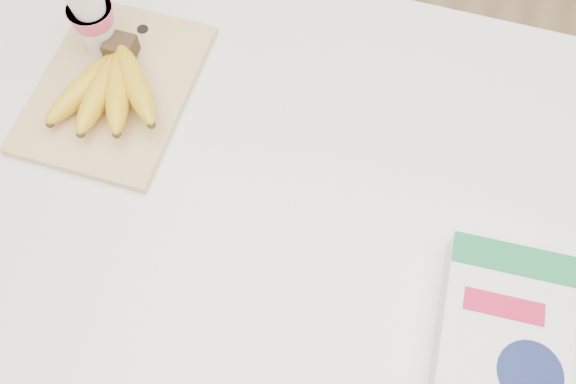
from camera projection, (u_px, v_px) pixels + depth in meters
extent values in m
plane|color=tan|center=(300.00, 356.00, 1.91)|extent=(4.00, 4.00, 0.00)
cube|color=silver|center=(303.00, 306.00, 1.45)|extent=(1.38, 0.92, 1.03)
cube|color=#E6B37E|center=(115.00, 88.00, 1.08)|extent=(0.25, 0.34, 0.02)
cube|color=#382816|center=(121.00, 48.00, 1.08)|extent=(0.05, 0.04, 0.03)
ellipsoid|color=gold|center=(86.00, 86.00, 1.04)|extent=(0.09, 0.19, 0.05)
sphere|color=#382816|center=(50.00, 124.00, 1.01)|extent=(0.01, 0.01, 0.01)
ellipsoid|color=gold|center=(101.00, 90.00, 1.03)|extent=(0.05, 0.19, 0.05)
sphere|color=#382816|center=(81.00, 134.00, 1.00)|extent=(0.01, 0.01, 0.01)
ellipsoid|color=gold|center=(118.00, 89.00, 1.03)|extent=(0.11, 0.19, 0.05)
sphere|color=#382816|center=(117.00, 134.00, 0.99)|extent=(0.01, 0.01, 0.01)
ellipsoid|color=gold|center=(135.00, 83.00, 1.03)|extent=(0.15, 0.17, 0.05)
sphere|color=#382816|center=(151.00, 124.00, 0.99)|extent=(0.01, 0.01, 0.01)
cube|color=white|center=(502.00, 336.00, 0.87)|extent=(0.18, 0.26, 0.05)
cube|color=#18703C|center=(515.00, 259.00, 0.89)|extent=(0.17, 0.05, 0.00)
cylinder|color=#121B46|center=(530.00, 373.00, 0.82)|extent=(0.09, 0.09, 0.00)
cube|color=#B81537|center=(504.00, 306.00, 0.86)|extent=(0.11, 0.04, 0.00)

